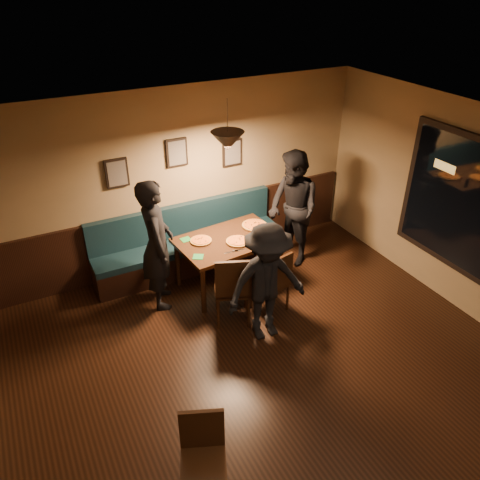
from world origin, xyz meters
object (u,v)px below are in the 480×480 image
Objects in this scene: dining_table at (229,261)px; diner_left at (157,245)px; cafe_chair_far at (203,463)px; soda_glass at (271,235)px; chair_near_left at (232,286)px; diner_right at (293,209)px; chair_near_right at (270,281)px; diner_front at (267,283)px; booth_bench at (189,241)px; tabasco_bottle at (260,231)px.

dining_table is 0.78× the size of diner_left.
soda_glass is at bearing -108.04° from cafe_chair_far.
diner_left is at bearing 171.48° from dining_table.
cafe_chair_far is (-1.67, -2.88, 0.06)m from dining_table.
diner_right is (1.51, 0.90, 0.40)m from chair_near_left.
chair_near_right is at bearing -48.40° from diner_right.
chair_near_left reaches higher than chair_near_right.
diner_front reaches higher than chair_near_left.
chair_near_left is at bearing -88.06° from booth_bench.
chair_near_left is at bearing -123.49° from diner_left.
diner_right is (1.19, 0.15, 0.53)m from dining_table.
diner_left is at bearing 174.60° from tabasco_bottle.
diner_front is (0.24, -0.49, 0.28)m from chair_near_left.
chair_near_right is at bearing -110.05° from cafe_chair_far.
diner_left is at bearing -90.72° from diner_right.
booth_bench is 1.03m from diner_left.
booth_bench reaches higher than cafe_chair_far.
diner_front is 1.14m from soda_glass.
dining_table is at bearing 152.75° from soda_glass.
chair_near_left is 0.56m from chair_near_right.
cafe_chair_far is (-2.21, -2.61, -0.40)m from soda_glass.
booth_bench is 1.59m from chair_near_right.
soda_glass is 0.15× the size of cafe_chair_far.
cafe_chair_far is at bearing -100.27° from chair_near_left.
tabasco_bottle is 0.12× the size of cafe_chair_far.
diner_front is (-1.27, -1.38, -0.11)m from diner_right.
booth_bench reaches higher than chair_near_right.
booth_bench is 1.96m from diner_front.
diner_right reaches higher than booth_bench.
diner_left is 1.02× the size of diner_right.
diner_front is (0.97, -1.29, -0.13)m from diner_left.
booth_bench is at bearing 113.23° from dining_table.
diner_right reaches higher than chair_near_right.
diner_right is (1.56, -0.52, 0.43)m from booth_bench.
chair_near_left is (0.05, -1.42, 0.03)m from booth_bench.
diner_left is 14.19× the size of soda_glass.
soda_glass is at bearing 46.52° from chair_near_right.
dining_table is 0.80× the size of diner_right.
diner_left is at bearing 130.30° from diner_front.
tabasco_bottle is 3.54m from cafe_chair_far.
tabasco_bottle reaches higher than dining_table.
chair_near_right is at bearing -67.96° from booth_bench.
cafe_chair_far reaches higher than tabasco_bottle.
soda_glass is at bearing -69.25° from tabasco_bottle.
soda_glass is (0.31, 0.52, 0.38)m from chair_near_right.
diner_right is 1.14× the size of diner_front.
diner_front is (-0.31, -0.43, 0.34)m from chair_near_right.
tabasco_bottle is (0.47, -0.09, 0.45)m from dining_table.
diner_front is at bearing -99.17° from dining_table.
cafe_chair_far is (-1.30, -3.56, -0.05)m from booth_bench.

